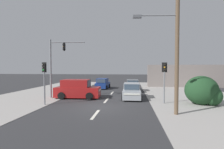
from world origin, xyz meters
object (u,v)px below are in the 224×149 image
object	(u,v)px
pedestal_signal_left_kerb	(44,76)
sedan_receding_far	(132,91)
hatchback_kerbside_parked	(133,86)
pedestal_signal_right_kerb	(164,76)
suv_oncoming_mid	(77,89)
utility_pole_foreground_right	(175,41)
hatchback_oncoming_near	(103,84)
traffic_signal_mast	(56,61)

from	to	relation	value
pedestal_signal_left_kerb	sedan_receding_far	bearing A→B (deg)	29.11
pedestal_signal_left_kerb	hatchback_kerbside_parked	size ratio (longest dim) A/B	0.96
pedestal_signal_right_kerb	suv_oncoming_mid	bearing A→B (deg)	167.47
utility_pole_foreground_right	sedan_receding_far	distance (m)	7.80
hatchback_oncoming_near	suv_oncoming_mid	bearing A→B (deg)	-98.13
pedestal_signal_left_kerb	hatchback_kerbside_parked	distance (m)	11.99
sedan_receding_far	suv_oncoming_mid	bearing A→B (deg)	-174.90
pedestal_signal_right_kerb	sedan_receding_far	xyz separation A→B (m)	(-2.80, 2.35, -1.71)
pedestal_signal_right_kerb	sedan_receding_far	bearing A→B (deg)	139.99
hatchback_oncoming_near	sedan_receding_far	distance (m)	9.12
traffic_signal_mast	pedestal_signal_right_kerb	world-z (taller)	traffic_signal_mast
hatchback_kerbside_parked	utility_pole_foreground_right	bearing A→B (deg)	-76.67
suv_oncoming_mid	hatchback_oncoming_near	xyz separation A→B (m)	(1.22, 8.52, -0.18)
pedestal_signal_left_kerb	utility_pole_foreground_right	bearing A→B (deg)	-11.01
sedan_receding_far	pedestal_signal_left_kerb	bearing A→B (deg)	-150.89
traffic_signal_mast	hatchback_oncoming_near	world-z (taller)	traffic_signal_mast
hatchback_kerbside_parked	sedan_receding_far	xyz separation A→B (m)	(-0.11, -5.29, 0.00)
sedan_receding_far	hatchback_oncoming_near	bearing A→B (deg)	118.31
pedestal_signal_right_kerb	utility_pole_foreground_right	bearing A→B (deg)	-90.26
pedestal_signal_left_kerb	hatchback_kerbside_parked	world-z (taller)	pedestal_signal_left_kerb
suv_oncoming_mid	sedan_receding_far	xyz separation A→B (m)	(5.54, 0.49, -0.18)
pedestal_signal_right_kerb	hatchback_oncoming_near	size ratio (longest dim) A/B	0.96
utility_pole_foreground_right	pedestal_signal_left_kerb	world-z (taller)	utility_pole_foreground_right
hatchback_kerbside_parked	hatchback_oncoming_near	xyz separation A→B (m)	(-4.44, 2.74, 0.00)
utility_pole_foreground_right	pedestal_signal_right_kerb	size ratio (longest dim) A/B	2.54
utility_pole_foreground_right	traffic_signal_mast	xyz separation A→B (m)	(-10.55, 5.38, -1.04)
pedestal_signal_left_kerb	sedan_receding_far	world-z (taller)	pedestal_signal_left_kerb
utility_pole_foreground_right	traffic_signal_mast	bearing A→B (deg)	153.01
hatchback_kerbside_parked	hatchback_oncoming_near	distance (m)	5.21
pedestal_signal_left_kerb	hatchback_oncoming_near	distance (m)	12.52
utility_pole_foreground_right	suv_oncoming_mid	world-z (taller)	utility_pole_foreground_right
pedestal_signal_left_kerb	traffic_signal_mast	bearing A→B (deg)	98.90
traffic_signal_mast	sedan_receding_far	distance (m)	8.40
suv_oncoming_mid	utility_pole_foreground_right	bearing A→B (deg)	-33.38
utility_pole_foreground_right	hatchback_kerbside_parked	distance (m)	12.31
suv_oncoming_mid	hatchback_oncoming_near	bearing A→B (deg)	81.87
hatchback_oncoming_near	traffic_signal_mast	bearing A→B (deg)	-111.77
pedestal_signal_right_kerb	hatchback_kerbside_parked	distance (m)	8.28
pedestal_signal_right_kerb	hatchback_kerbside_parked	world-z (taller)	pedestal_signal_right_kerb
pedestal_signal_right_kerb	suv_oncoming_mid	size ratio (longest dim) A/B	0.77
pedestal_signal_right_kerb	suv_oncoming_mid	distance (m)	8.68
pedestal_signal_left_kerb	suv_oncoming_mid	xyz separation A→B (m)	(1.69, 3.53, -1.53)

